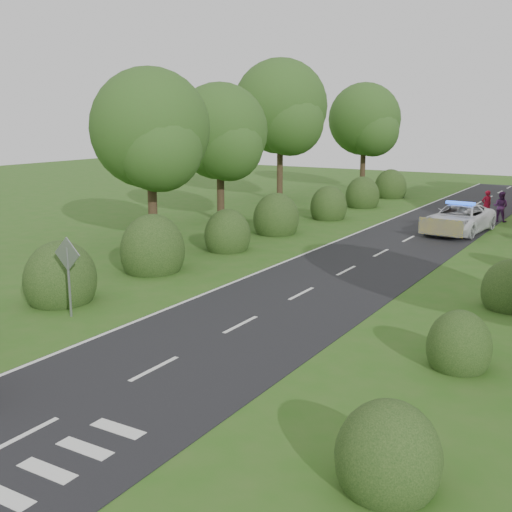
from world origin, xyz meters
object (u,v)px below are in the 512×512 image
Objects in this scene: pedestrian_purple at (501,207)px; pedestrian_red at (486,205)px; police_van at (459,219)px; road_sign at (68,265)px.

pedestrian_red is at bearing -23.01° from pedestrian_purple.
pedestrian_purple is at bearing 82.09° from police_van.
pedestrian_purple is (7.88, 26.22, -0.76)m from road_sign.
road_sign reaches higher than pedestrian_purple.
pedestrian_purple is (1.16, 5.06, 0.13)m from police_van.
road_sign is 0.44× the size of police_van.
road_sign is at bearing 80.54° from pedestrian_purple.
police_van is 5.19m from pedestrian_purple.
pedestrian_red is 0.98× the size of pedestrian_purple.
road_sign is 27.66m from pedestrian_red.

